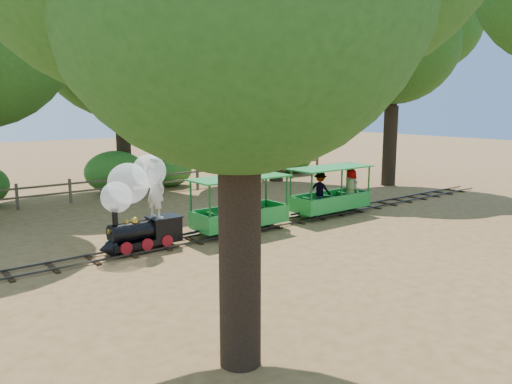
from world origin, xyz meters
TOP-DOWN VIEW (x-y plane):
  - ground at (0.00, 0.00)m, footprint 90.00×90.00m
  - track at (0.00, 0.00)m, footprint 22.00×1.00m
  - locomotive at (-5.68, 0.06)m, footprint 2.33×1.10m
  - carriage_front at (-2.31, -0.05)m, footprint 3.20×1.36m
  - carriage_rear at (1.79, -0.02)m, footprint 3.20×1.31m
  - oak_nc at (-2.04, 9.60)m, footprint 9.13×8.04m
  - oak_ne at (5.47, 7.58)m, footprint 7.30×6.42m
  - oak_e at (8.97, 3.08)m, footprint 7.79×6.86m
  - fence at (0.00, 8.00)m, footprint 18.10×0.10m
  - shrub_mid_w at (-2.56, 9.30)m, footprint 2.75×2.11m
  - shrub_mid_e at (0.20, 9.30)m, footprint 2.31×1.78m
  - shrub_east at (8.12, 9.30)m, footprint 2.89×2.22m

SIDE VIEW (x-z plane):
  - ground at x=0.00m, z-range 0.00..0.00m
  - track at x=0.00m, z-range 0.02..0.12m
  - fence at x=0.00m, z-range 0.08..1.08m
  - carriage_front at x=-2.31m, z-range -0.06..1.60m
  - shrub_mid_e at x=0.20m, z-range 0.00..1.60m
  - carriage_rear at x=1.79m, z-range -0.03..1.63m
  - shrub_mid_w at x=-2.56m, z-range 0.00..1.90m
  - shrub_east at x=8.12m, z-range 0.00..2.00m
  - locomotive at x=-5.68m, z-range 0.19..2.87m
  - oak_ne at x=5.47m, z-range 1.95..11.12m
  - oak_nc at x=-2.04m, z-range 2.03..12.64m
  - oak_e at x=8.97m, z-range 2.29..12.47m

